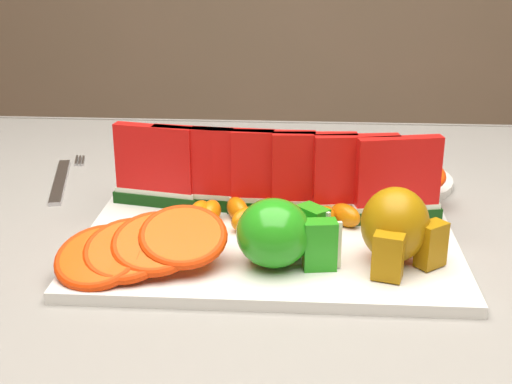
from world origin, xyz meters
The scene contains 11 objects.
table centered at (0.00, 0.00, 0.65)m, with size 1.40×0.90×0.75m.
tablecloth centered at (0.00, 0.00, 0.72)m, with size 1.53×1.03×0.20m.
platter centered at (0.05, 0.01, 0.76)m, with size 0.40×0.30×0.01m.
apple_cluster centered at (0.07, -0.07, 0.80)m, with size 0.11×0.09×0.07m.
pear_cluster centered at (0.18, -0.06, 0.81)m, with size 0.09×0.09×0.08m.
side_plate centered at (0.20, 0.21, 0.76)m, with size 0.19×0.19×0.01m.
fork centered at (-0.24, 0.19, 0.76)m, with size 0.05×0.19×0.00m.
watermelon_row centered at (0.05, 0.07, 0.82)m, with size 0.39×0.07×0.10m.
orange_fan_front centered at (-0.07, -0.08, 0.79)m, with size 0.18×0.12×0.05m.
orange_fan_back centered at (0.08, 0.13, 0.79)m, with size 0.37×0.10×0.05m.
tangerine_segments centered at (0.05, 0.03, 0.78)m, with size 0.20×0.07×0.03m.
Camera 1 is at (0.08, -0.70, 1.09)m, focal length 50.00 mm.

